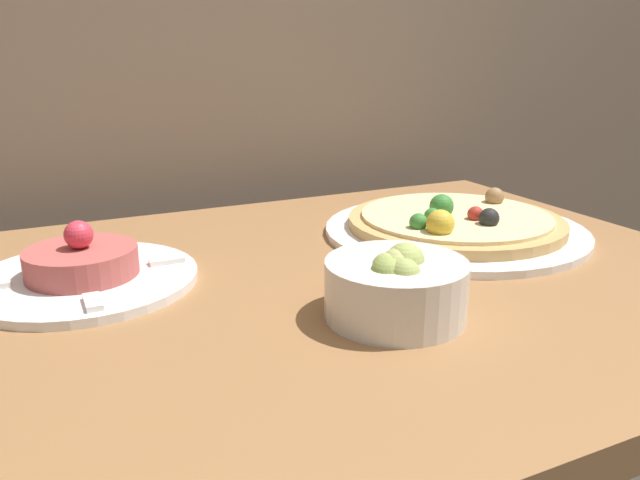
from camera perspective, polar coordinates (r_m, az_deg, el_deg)
dining_table at (r=0.75m, az=-2.88°, el=-13.26°), size 1.06×0.73×0.79m
pizza_plate at (r=0.89m, az=12.25°, el=1.38°), size 0.36×0.36×0.06m
tartare_plate at (r=0.74m, az=-20.86°, el=-2.65°), size 0.25×0.25×0.07m
small_bowl at (r=0.60m, az=6.97°, el=-4.23°), size 0.14×0.14×0.07m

